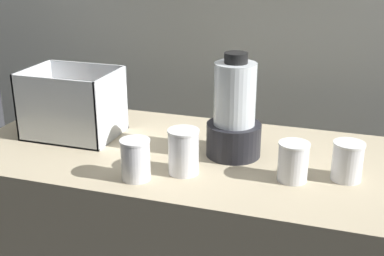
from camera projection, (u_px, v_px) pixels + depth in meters
The scene contains 7 objects.
back_wall_unit at pixel (247, 3), 2.10m from camera, with size 2.60×0.24×2.50m.
carrot_display_bin at pixel (73, 115), 1.67m from camera, with size 0.29×0.22×0.22m.
blender_pitcher at pixel (234, 115), 1.49m from camera, with size 0.16×0.16×0.31m.
juice_cup_orange_far_left at pixel (136, 162), 1.36m from camera, with size 0.08×0.08×0.11m.
juice_cup_mango_left at pixel (184, 153), 1.39m from camera, with size 0.09×0.09×0.13m.
juice_cup_orange_middle at pixel (293, 163), 1.35m from camera, with size 0.08×0.08×0.11m.
juice_cup_mango_right at pixel (347, 163), 1.36m from camera, with size 0.09×0.09×0.11m.
Camera 1 is at (0.44, -1.35, 1.52)m, focal length 47.09 mm.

